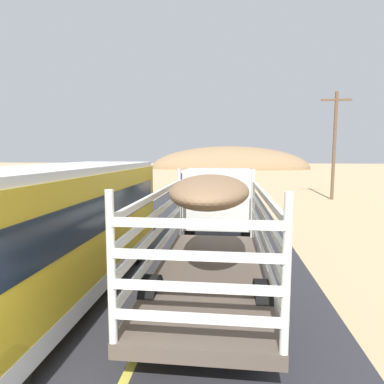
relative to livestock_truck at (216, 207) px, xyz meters
name	(u,v)px	position (x,y,z in m)	size (l,w,h in m)	color
livestock_truck	(216,207)	(0.00, 0.00, 0.00)	(2.53, 9.70, 3.02)	silver
bus	(49,232)	(-3.63, -3.73, -0.04)	(2.54, 10.00, 3.21)	gold
car_far	(189,180)	(-3.80, 23.96, -1.10)	(1.80, 4.40, 1.46)	silver
power_pole_mid	(334,143)	(8.34, 15.64, 2.56)	(2.20, 0.24, 8.12)	brown
boulder_mid_field	(53,185)	(-17.51, 21.26, -1.49)	(0.71, 0.89, 0.60)	#756656
distant_hill	(229,169)	(0.38, 66.65, -1.79)	(36.67, 16.47, 10.45)	#957553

